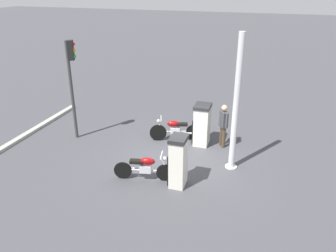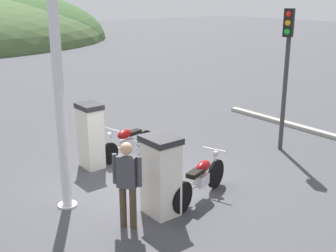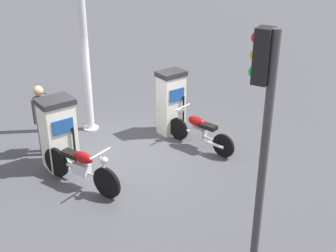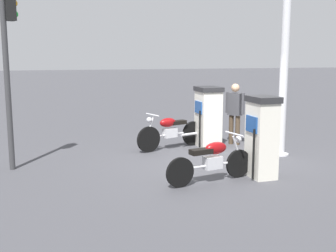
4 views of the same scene
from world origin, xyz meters
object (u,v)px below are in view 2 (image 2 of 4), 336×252
(canopy_support_pole, at_px, (60,104))
(motorcycle_far_pump, at_px, (127,141))
(motorcycle_near_pump, at_px, (201,179))
(attendant_person, at_px, (127,179))
(fuel_pump_far, at_px, (91,135))
(fuel_pump_near, at_px, (161,175))
(roadside_traffic_light, at_px, (287,56))

(canopy_support_pole, bearing_deg, motorcycle_far_pump, 33.91)
(motorcycle_near_pump, height_order, canopy_support_pole, canopy_support_pole)
(motorcycle_near_pump, relative_size, attendant_person, 1.19)
(fuel_pump_far, relative_size, motorcycle_near_pump, 0.83)
(fuel_pump_far, bearing_deg, fuel_pump_near, -90.00)
(roadside_traffic_light, bearing_deg, motorcycle_far_pump, 151.49)
(motorcycle_far_pump, xyz_separation_m, roadside_traffic_light, (3.76, -2.04, 2.18))
(motorcycle_near_pump, distance_m, attendant_person, 1.92)
(fuel_pump_far, bearing_deg, roadside_traffic_light, -22.42)
(roadside_traffic_light, bearing_deg, attendant_person, -169.17)
(fuel_pump_far, xyz_separation_m, motorcycle_far_pump, (1.08, 0.05, -0.38))
(motorcycle_near_pump, bearing_deg, attendant_person, -177.73)
(fuel_pump_near, height_order, roadside_traffic_light, roadside_traffic_light)
(motorcycle_far_pump, distance_m, roadside_traffic_light, 4.81)
(motorcycle_far_pump, xyz_separation_m, canopy_support_pole, (-2.47, -1.66, 1.72))
(fuel_pump_far, xyz_separation_m, motorcycle_near_pump, (1.05, -3.00, -0.37))
(roadside_traffic_light, bearing_deg, fuel_pump_far, 157.58)
(fuel_pump_near, relative_size, motorcycle_far_pump, 0.85)
(fuel_pump_far, bearing_deg, motorcycle_near_pump, -70.80)
(fuel_pump_near, height_order, attendant_person, attendant_person)
(motorcycle_near_pump, relative_size, canopy_support_pole, 0.44)
(fuel_pump_near, bearing_deg, motorcycle_near_pump, 0.56)
(motorcycle_near_pump, relative_size, motorcycle_far_pump, 1.05)
(fuel_pump_far, relative_size, roadside_traffic_light, 0.43)
(attendant_person, relative_size, canopy_support_pole, 0.37)
(fuel_pump_far, bearing_deg, motorcycle_far_pump, 2.48)
(attendant_person, relative_size, roadside_traffic_light, 0.43)
(fuel_pump_far, relative_size, canopy_support_pole, 0.37)
(fuel_pump_far, height_order, motorcycle_near_pump, fuel_pump_far)
(fuel_pump_far, relative_size, attendant_person, 0.98)
(motorcycle_far_pump, bearing_deg, fuel_pump_far, -177.52)
(fuel_pump_near, height_order, canopy_support_pole, canopy_support_pole)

